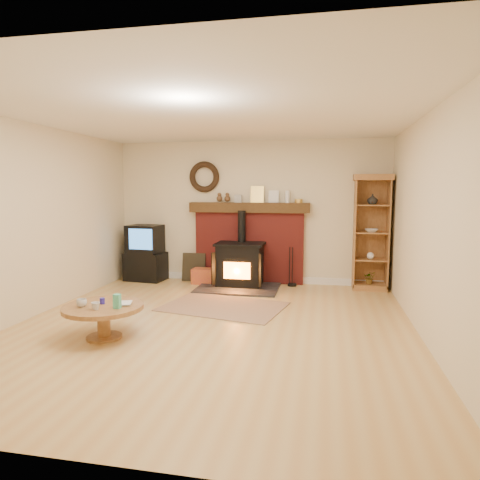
% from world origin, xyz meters
% --- Properties ---
extents(ground, '(5.50, 5.50, 0.00)m').
position_xyz_m(ground, '(0.00, 0.00, 0.00)').
color(ground, tan).
rests_on(ground, ground).
extents(room_shell, '(5.02, 5.52, 2.61)m').
position_xyz_m(room_shell, '(-0.02, 0.09, 1.72)').
color(room_shell, beige).
rests_on(room_shell, ground).
extents(chimney_breast, '(2.20, 0.22, 1.78)m').
position_xyz_m(chimney_breast, '(0.00, 2.67, 0.80)').
color(chimney_breast, maroon).
rests_on(chimney_breast, ground).
extents(wood_stove, '(1.40, 1.00, 1.34)m').
position_xyz_m(wood_stove, '(-0.09, 2.28, 0.38)').
color(wood_stove, black).
rests_on(wood_stove, ground).
extents(area_rug, '(1.91, 1.50, 0.01)m').
position_xyz_m(area_rug, '(-0.07, 0.93, 0.01)').
color(area_rug, brown).
rests_on(area_rug, ground).
extents(tv_unit, '(0.76, 0.57, 1.05)m').
position_xyz_m(tv_unit, '(-1.96, 2.47, 0.50)').
color(tv_unit, black).
rests_on(tv_unit, ground).
extents(curio_cabinet, '(0.63, 0.46, 1.97)m').
position_xyz_m(curio_cabinet, '(2.15, 2.55, 0.99)').
color(curio_cabinet, brown).
rests_on(curio_cabinet, ground).
extents(firelog_box, '(0.44, 0.28, 0.28)m').
position_xyz_m(firelog_box, '(-0.78, 2.40, 0.14)').
color(firelog_box, orange).
rests_on(firelog_box, ground).
extents(leaning_painting, '(0.44, 0.12, 0.53)m').
position_xyz_m(leaning_painting, '(-1.03, 2.55, 0.27)').
color(leaning_painting, black).
rests_on(leaning_painting, ground).
extents(fire_tools, '(0.16, 0.16, 0.70)m').
position_xyz_m(fire_tools, '(0.81, 2.50, 0.11)').
color(fire_tools, black).
rests_on(fire_tools, ground).
extents(coffee_table, '(0.92, 0.92, 0.55)m').
position_xyz_m(coffee_table, '(-1.12, -0.64, 0.32)').
color(coffee_table, brown).
rests_on(coffee_table, ground).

